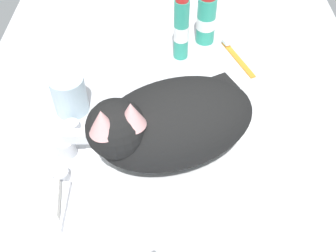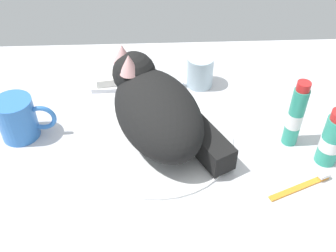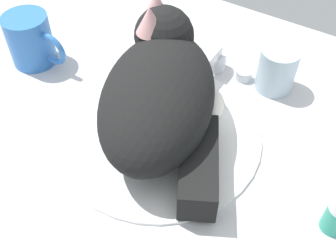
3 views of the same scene
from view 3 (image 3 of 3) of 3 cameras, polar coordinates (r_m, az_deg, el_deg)
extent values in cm
cube|color=silver|center=(66.28, -1.26, -2.01)|extent=(110.00, 82.50, 3.00)
cylinder|color=white|center=(64.78, -1.29, -0.87)|extent=(32.49, 32.49, 0.97)
cylinder|color=silver|center=(76.37, 6.77, 9.05)|extent=(3.60, 3.60, 3.43)
cube|color=silver|center=(72.12, 5.62, 9.24)|extent=(2.00, 7.20, 2.00)
cylinder|color=silver|center=(78.82, 3.06, 9.99)|extent=(2.80, 2.80, 1.80)
cylinder|color=silver|center=(75.31, 10.52, 7.05)|extent=(2.80, 2.80, 1.80)
ellipsoid|color=black|center=(59.48, -1.41, 3.80)|extent=(24.89, 31.24, 13.69)
sphere|color=black|center=(64.97, -0.56, 12.50)|extent=(12.18, 12.18, 9.45)
ellipsoid|color=white|center=(64.71, -0.90, 10.06)|extent=(7.03, 7.58, 5.20)
cone|color=#DB9E9E|center=(61.32, -2.57, 14.60)|extent=(5.48, 5.48, 4.25)
cone|color=#DB9E9E|center=(64.82, -1.67, 16.63)|extent=(5.48, 5.48, 4.25)
cube|color=black|center=(56.99, 4.29, -5.49)|extent=(11.41, 15.44, 5.16)
ellipsoid|color=white|center=(65.24, 6.25, 2.81)|extent=(5.34, 6.51, 4.64)
cylinder|color=#3372C6|center=(79.92, -18.74, 11.37)|extent=(8.14, 8.14, 9.49)
torus|color=#3372C6|center=(76.45, -15.98, 10.30)|extent=(6.31, 1.00, 6.31)
cylinder|color=silver|center=(72.88, 14.97, 7.65)|extent=(6.57, 6.57, 7.91)
cube|color=white|center=(82.31, -0.17, 11.67)|extent=(9.00, 6.40, 1.20)
cube|color=white|center=(81.36, -0.17, 12.60)|extent=(7.35, 5.57, 2.06)
camera|label=1|loc=(0.79, -44.64, 44.61)|focal=43.25mm
camera|label=2|loc=(0.39, -114.34, 0.50)|focal=43.40mm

